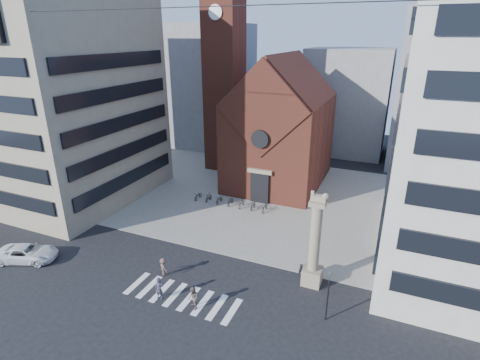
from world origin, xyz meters
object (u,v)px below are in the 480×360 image
Objects in this scene: traffic_light at (328,295)px; pedestrian_2 at (301,272)px; lion_column at (314,249)px; pedestrian_1 at (193,298)px; scooter_0 at (198,196)px; white_car at (27,253)px; pedestrian_0 at (159,289)px.

pedestrian_2 is at bearing 126.87° from traffic_light.
lion_column reaches higher than pedestrian_1.
pedestrian_1 is at bearing -61.82° from scooter_0.
pedestrian_1 is (-7.85, -6.86, -2.48)m from lion_column.
pedestrian_1 reaches higher than pedestrian_2.
white_car is 3.33× the size of pedestrian_2.
traffic_light is at bearing -38.36° from scooter_0.
lion_column is 4.62m from traffic_light.
white_car is 18.00m from pedestrian_1.
pedestrian_1 is at bearing 144.03° from pedestrian_2.
lion_column is at bearing 116.46° from traffic_light.
lion_column is 4.45× the size of pedestrian_1.
pedestrian_0 is 12.14m from pedestrian_2.
pedestrian_0 is at bearing -69.95° from scooter_0.
white_car is at bearing -173.48° from traffic_light.
traffic_light is 25.25m from scooter_0.
pedestrian_0 reaches higher than scooter_0.
white_car is 25.85m from pedestrian_2.
pedestrian_2 reaches higher than white_car.
traffic_light reaches higher than pedestrian_0.
traffic_light is 0.77× the size of white_car.
pedestrian_2 is (-3.00, 4.00, -1.45)m from traffic_light.
pedestrian_0 is at bearing -167.32° from traffic_light.
scooter_0 is (8.12, 18.85, -0.24)m from white_car.
lion_column is 26.96m from white_car.
lion_column is at bearing -33.25° from scooter_0.
lion_column reaches higher than scooter_0.
white_car is 14.87m from pedestrian_0.
lion_column is at bearing -95.87° from white_car.
traffic_light is 2.58× the size of pedestrian_2.
scooter_0 is at bearing -44.70° from white_car.
scooter_0 is (-19.72, 15.67, -1.76)m from traffic_light.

